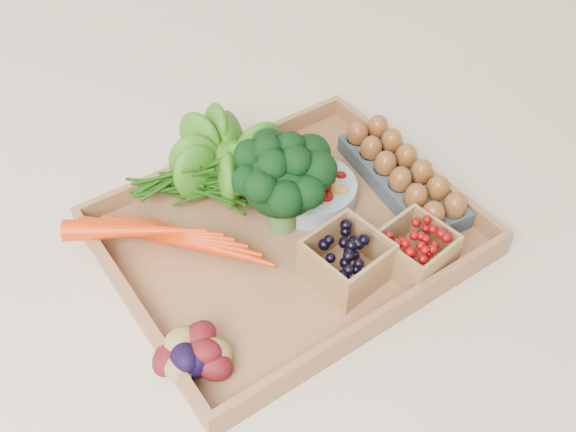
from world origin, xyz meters
TOP-DOWN VIEW (x-y plane):
  - ground at (0.00, 0.00)m, footprint 4.00×4.00m
  - tray at (0.00, 0.00)m, footprint 0.55×0.45m
  - carrots at (-0.15, 0.07)m, footprint 0.23×0.17m
  - lettuce at (-0.01, 0.17)m, footprint 0.13×0.13m
  - broccoli at (0.01, 0.02)m, footprint 0.16×0.16m
  - cherry_bowl at (0.08, 0.04)m, footprint 0.15×0.15m
  - egg_carton at (0.23, -0.02)m, footprint 0.13×0.28m
  - potatoes at (-0.24, -0.12)m, footprint 0.12×0.12m
  - punnet_blackberry at (0.02, -0.12)m, footprint 0.12×0.12m
  - punnet_raspberry at (0.13, -0.16)m, footprint 0.11×0.11m

SIDE VIEW (x-z plane):
  - ground at x=0.00m, z-range 0.00..0.00m
  - tray at x=0.00m, z-range 0.00..0.01m
  - egg_carton at x=0.23m, z-range 0.01..0.05m
  - cherry_bowl at x=0.08m, z-range 0.01..0.05m
  - carrots at x=-0.15m, z-range 0.01..0.07m
  - punnet_raspberry at x=0.13m, z-range 0.01..0.08m
  - potatoes at x=-0.24m, z-range 0.01..0.09m
  - punnet_blackberry at x=0.02m, z-range 0.01..0.09m
  - broccoli at x=0.01m, z-range 0.02..0.14m
  - lettuce at x=-0.01m, z-range 0.02..0.15m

